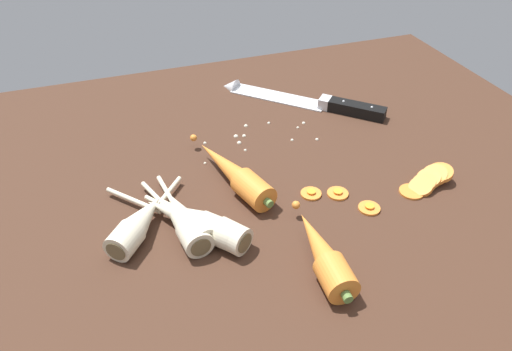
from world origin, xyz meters
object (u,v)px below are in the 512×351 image
at_px(carrot_slice_stray_near, 338,193).
at_px(carrot_slice_stray_far, 311,193).
at_px(parsnip_mid_right, 189,219).
at_px(carrot_slice_stack, 427,181).
at_px(whole_carrot, 234,173).
at_px(whole_carrot_second, 323,254).
at_px(parsnip_back, 139,223).
at_px(chefs_knife, 297,99).
at_px(parsnip_front, 183,220).
at_px(parsnip_mid_left, 210,225).
at_px(carrot_slice_stray_mid, 369,207).
at_px(parsnip_outer, 185,220).

xyz_separation_m(carrot_slice_stray_near, carrot_slice_stray_far, (-0.04, 0.01, 0.00)).
height_order(parsnip_mid_right, carrot_slice_stack, parsnip_mid_right).
height_order(whole_carrot, whole_carrot_second, same).
bearing_deg(parsnip_back, chefs_knife, 38.09).
bearing_deg(parsnip_back, parsnip_front, -13.06).
distance_m(whole_carrot_second, parsnip_front, 0.20).
height_order(whole_carrot_second, carrot_slice_stray_near, whole_carrot_second).
bearing_deg(chefs_knife, parsnip_mid_left, -130.10).
relative_size(carrot_slice_stack, carrot_slice_stray_mid, 2.98).
bearing_deg(parsnip_mid_right, chefs_knife, 45.52).
xyz_separation_m(parsnip_outer, carrot_slice_stray_far, (0.20, 0.02, -0.02)).
height_order(parsnip_back, parsnip_outer, same).
distance_m(whole_carrot_second, carrot_slice_stray_far, 0.15).
distance_m(whole_carrot_second, parsnip_mid_left, 0.16).
bearing_deg(parsnip_back, whole_carrot, 22.34).
distance_m(parsnip_back, carrot_slice_stray_far, 0.26).
bearing_deg(parsnip_back, carrot_slice_stack, -5.27).
relative_size(carrot_slice_stray_near, carrot_slice_stray_far, 1.02).
relative_size(parsnip_front, parsnip_back, 1.14).
relative_size(parsnip_back, parsnip_outer, 0.83).
bearing_deg(parsnip_mid_left, chefs_knife, 49.90).
xyz_separation_m(whole_carrot, whole_carrot_second, (0.06, -0.20, -0.00)).
bearing_deg(carrot_slice_stack, parsnip_mid_right, 176.19).
distance_m(parsnip_outer, carrot_slice_stack, 0.38).
xyz_separation_m(whole_carrot_second, carrot_slice_stray_mid, (0.11, 0.08, -0.02)).
distance_m(chefs_knife, parsnip_mid_right, 0.42).
bearing_deg(whole_carrot, parsnip_mid_right, -138.32).
bearing_deg(whole_carrot, parsnip_front, -141.78).
bearing_deg(carrot_slice_stray_mid, parsnip_back, 169.58).
xyz_separation_m(carrot_slice_stray_mid, carrot_slice_stray_far, (-0.07, 0.06, 0.00)).
distance_m(parsnip_mid_left, parsnip_mid_right, 0.03).
relative_size(whole_carrot, parsnip_mid_right, 1.16).
bearing_deg(parsnip_front, whole_carrot_second, -38.73).
relative_size(parsnip_back, carrot_slice_stray_mid, 4.69).
bearing_deg(carrot_slice_stray_near, whole_carrot_second, -124.78).
relative_size(chefs_knife, parsnip_mid_right, 1.44).
relative_size(parsnip_back, carrot_slice_stray_near, 4.65).
relative_size(chefs_knife, carrot_slice_stray_far, 8.45).
height_order(parsnip_mid_left, carrot_slice_stray_far, parsnip_mid_left).
height_order(whole_carrot, parsnip_front, whole_carrot).
distance_m(chefs_knife, parsnip_front, 0.42).
height_order(chefs_knife, carrot_slice_stray_far, chefs_knife).
height_order(parsnip_outer, carrot_slice_stray_near, parsnip_outer).
xyz_separation_m(whole_carrot_second, parsnip_outer, (-0.15, 0.12, -0.00)).
relative_size(parsnip_front, parsnip_mid_right, 0.92).
xyz_separation_m(parsnip_back, carrot_slice_stack, (0.44, -0.04, -0.01)).
bearing_deg(parsnip_front, carrot_slice_stray_mid, -9.85).
relative_size(whole_carrot, parsnip_front, 1.26).
bearing_deg(parsnip_mid_left, carrot_slice_stray_far, 12.14).
height_order(parsnip_front, carrot_slice_stray_mid, parsnip_front).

